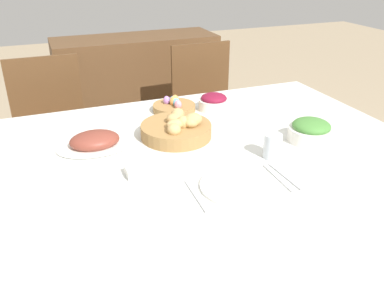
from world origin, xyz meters
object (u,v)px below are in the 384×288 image
object	(u,v)px
green_salad_bowl	(311,131)
spoon	(285,176)
bread_basket	(178,128)
beet_salad_bowl	(214,102)
butter_dish	(141,170)
chair_far_right	(208,107)
knife	(278,178)
ham_platter	(95,142)
chair_far_left	(52,129)
egg_basket	(174,107)
fork	(196,196)
sideboard	(138,90)
dinner_plate	(238,186)
drinking_cup	(273,146)

from	to	relation	value
green_salad_bowl	spoon	xyz separation A→B (m)	(-0.27, -0.22, -0.04)
bread_basket	beet_salad_bowl	world-z (taller)	bread_basket
green_salad_bowl	butter_dish	bearing A→B (deg)	-178.74
chair_far_right	knife	size ratio (longest dim) A/B	4.59
green_salad_bowl	knife	size ratio (longest dim) A/B	0.95
knife	green_salad_bowl	bearing A→B (deg)	38.49
ham_platter	butter_dish	xyz separation A→B (m)	(0.12, -0.29, -0.01)
chair_far_left	green_salad_bowl	xyz separation A→B (m)	(1.00, -1.10, 0.28)
spoon	butter_dish	bearing A→B (deg)	154.85
bread_basket	egg_basket	bearing A→B (deg)	73.73
fork	butter_dish	size ratio (longest dim) A/B	1.81
sideboard	butter_dish	size ratio (longest dim) A/B	11.43
butter_dish	bread_basket	bearing A→B (deg)	48.03
dinner_plate	fork	size ratio (longest dim) A/B	1.33
sideboard	spoon	xyz separation A→B (m)	(0.02, -2.06, 0.31)
chair_far_right	drinking_cup	size ratio (longest dim) A/B	9.32
butter_dish	chair_far_left	bearing A→B (deg)	103.32
egg_basket	dinner_plate	size ratio (longest dim) A/B	0.80
chair_far_left	fork	size ratio (longest dim) A/B	4.59
ham_platter	beet_salad_bowl	distance (m)	0.66
bread_basket	spoon	world-z (taller)	bread_basket
dinner_plate	knife	xyz separation A→B (m)	(0.16, 0.00, -0.00)
dinner_plate	butter_dish	distance (m)	0.35
egg_basket	spoon	bearing A→B (deg)	-78.40
chair_far_right	fork	distance (m)	1.47
green_salad_bowl	drinking_cup	size ratio (longest dim) A/B	1.92
sideboard	egg_basket	distance (m)	1.35
drinking_cup	knife	bearing A→B (deg)	-113.82
sideboard	spoon	world-z (taller)	sideboard
chair_far_right	chair_far_left	world-z (taller)	same
chair_far_left	green_salad_bowl	bearing A→B (deg)	-48.09
ham_platter	beet_salad_bowl	size ratio (longest dim) A/B	2.05
butter_dish	ham_platter	bearing A→B (deg)	112.13
spoon	drinking_cup	world-z (taller)	drinking_cup
egg_basket	fork	world-z (taller)	egg_basket
beet_salad_bowl	fork	size ratio (longest dim) A/B	0.77
chair_far_left	ham_platter	xyz separation A→B (m)	(0.15, -0.82, 0.26)
egg_basket	ham_platter	xyz separation A→B (m)	(-0.43, -0.26, -0.00)
chair_far_right	sideboard	distance (m)	0.80
sideboard	bread_basket	world-z (taller)	sideboard
chair_far_right	drinking_cup	xyz separation A→B (m)	(-0.24, -1.17, 0.29)
drinking_cup	egg_basket	bearing A→B (deg)	107.48
ham_platter	spoon	distance (m)	0.77
chair_far_right	dinner_plate	world-z (taller)	chair_far_right
chair_far_right	sideboard	world-z (taller)	chair_far_right
knife	sideboard	bearing A→B (deg)	91.47
green_salad_bowl	fork	bearing A→B (deg)	-160.04
fork	dinner_plate	bearing A→B (deg)	1.67
bread_basket	knife	distance (m)	0.51
dinner_plate	spoon	xyz separation A→B (m)	(0.19, 0.00, -0.00)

